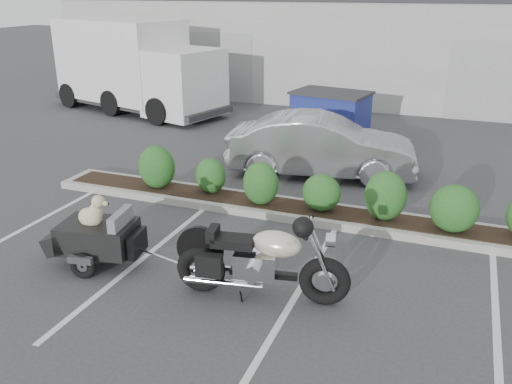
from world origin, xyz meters
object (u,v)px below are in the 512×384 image
(pet_trailer, at_px, (97,235))
(sedan, at_px, (321,146))
(delivery_truck, at_px, (136,68))
(dumpster, at_px, (330,115))
(motorcycle, at_px, (261,262))

(pet_trailer, bearing_deg, sedan, 59.04)
(pet_trailer, relative_size, delivery_truck, 0.28)
(sedan, xyz_separation_m, delivery_truck, (-7.92, 4.56, 0.80))
(dumpster, height_order, delivery_truck, delivery_truck)
(sedan, relative_size, dumpster, 1.86)
(pet_trailer, height_order, dumpster, dumpster)
(pet_trailer, xyz_separation_m, dumpster, (1.61, 8.88, 0.20))
(sedan, distance_m, dumpster, 3.34)
(sedan, xyz_separation_m, dumpster, (-0.59, 3.28, -0.01))
(pet_trailer, distance_m, sedan, 6.01)
(delivery_truck, bearing_deg, pet_trailer, -45.29)
(motorcycle, xyz_separation_m, sedan, (-0.60, 5.61, 0.14))
(dumpster, xyz_separation_m, delivery_truck, (-7.33, 1.27, 0.81))
(pet_trailer, xyz_separation_m, delivery_truck, (-5.73, 10.15, 1.00))
(sedan, bearing_deg, dumpster, 0.58)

